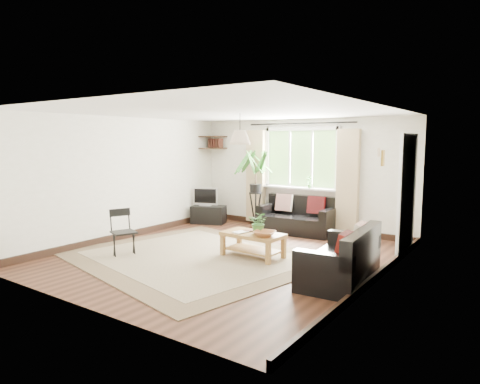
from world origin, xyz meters
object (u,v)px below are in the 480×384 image
Objects in this scene: sofa_back at (297,216)px; tv_stand at (209,215)px; sofa_right at (340,256)px; folding_chair at (124,233)px; palm_stand at (255,189)px; coffee_table at (253,245)px.

sofa_back is 2.21m from tv_stand.
folding_chair is at bearing -80.87° from sofa_right.
sofa_right is 2.00× the size of tv_stand.
sofa_right reaches higher than tv_stand.
coffee_table is at bearing -58.32° from palm_stand.
folding_chair is at bearing -99.28° from tv_stand.
sofa_right is (1.92, -2.45, -0.00)m from sofa_back.
sofa_right is 1.51× the size of coffee_table.
folding_chair is (-1.83, -1.16, 0.18)m from coffee_table.
folding_chair is (-1.56, -3.28, 0.03)m from sofa_back.
folding_chair is at bearing -99.88° from palm_stand.
coffee_table reaches higher than tv_stand.
sofa_back reaches higher than coffee_table.
sofa_right is at bearing -54.28° from folding_chair.
sofa_back is at bearing 3.57° from palm_stand.
folding_chair is at bearing -119.77° from sofa_back.
folding_chair is (-0.56, -3.22, -0.48)m from palm_stand.
palm_stand is (-2.92, 2.39, 0.51)m from sofa_right.
sofa_back is 3.63m from folding_chair.
sofa_right is at bearing -49.40° from tv_stand.
sofa_back is at bearing 97.43° from coffee_table.
sofa_back is 1.01× the size of sofa_right.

